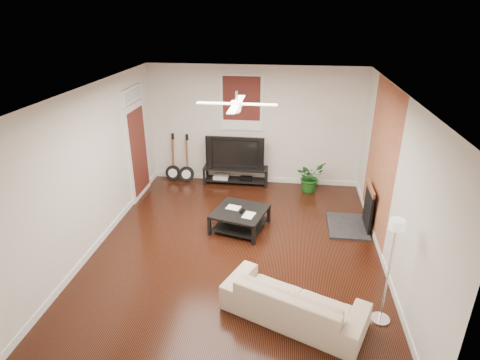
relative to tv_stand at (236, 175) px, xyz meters
name	(u,v)px	position (x,y,z in m)	size (l,w,h in m)	color
room	(237,176)	(0.42, -2.78, 1.18)	(5.01, 6.01, 2.81)	black
brick_accent	(380,161)	(2.91, -1.78, 1.18)	(0.02, 2.20, 2.80)	#AF5438
fireplace	(358,206)	(2.62, -1.78, 0.24)	(0.80, 1.10, 0.92)	black
window_back	(242,103)	(0.12, 0.19, 1.73)	(1.00, 0.06, 1.30)	#39110F
door_left	(137,143)	(-2.04, -0.88, 1.03)	(0.08, 1.00, 2.50)	white
tv_stand	(236,175)	(0.00, 0.00, 0.00)	(1.54, 0.41, 0.43)	black
tv	(236,151)	(0.00, 0.02, 0.61)	(1.38, 0.18, 0.79)	black
coffee_table	(240,219)	(0.38, -2.11, -0.02)	(0.94, 0.94, 0.39)	black
sofa	(294,301)	(1.42, -4.40, 0.07)	(1.94, 0.76, 0.57)	#BAAB8C
floor_lamp	(388,273)	(2.62, -4.30, 0.58)	(0.26, 0.26, 1.59)	silver
potted_plant	(310,177)	(1.77, -0.18, 0.14)	(0.64, 0.55, 0.71)	#175319
guitar_left	(172,158)	(-1.56, -0.03, 0.38)	(0.37, 0.26, 1.19)	black
guitar_right	(186,159)	(-1.21, -0.06, 0.38)	(0.37, 0.26, 1.19)	black
ceiling_fan	(237,104)	(0.42, -2.78, 2.38)	(1.24, 1.24, 0.32)	white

